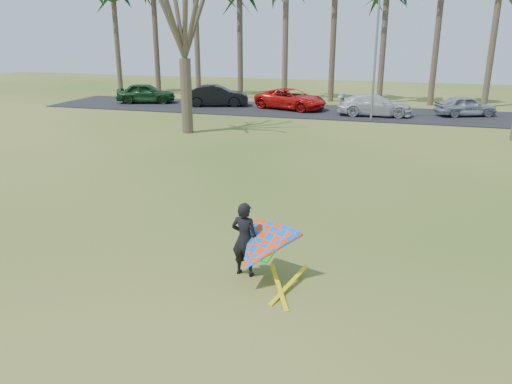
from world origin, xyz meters
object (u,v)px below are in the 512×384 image
(car_0, at_px, (146,93))
(car_4, at_px, (466,106))
(kite_flyer, at_px, (258,247))
(streetlight, at_px, (378,51))
(car_3, at_px, (375,105))
(car_2, at_px, (291,99))
(car_1, at_px, (217,96))
(bare_tree_left, at_px, (183,7))

(car_0, height_order, car_4, car_0)
(kite_flyer, bearing_deg, streetlight, 87.19)
(streetlight, distance_m, car_3, 4.19)
(streetlight, bearing_deg, car_4, 31.60)
(car_4, bearing_deg, car_2, 68.41)
(car_0, distance_m, kite_flyer, 31.77)
(kite_flyer, bearing_deg, car_2, 101.01)
(car_2, bearing_deg, car_3, -83.92)
(car_0, relative_size, car_1, 0.95)
(car_1, distance_m, car_3, 12.23)
(car_3, distance_m, kite_flyer, 25.33)
(car_0, distance_m, car_4, 24.34)
(car_1, relative_size, car_2, 0.90)
(streetlight, height_order, car_0, streetlight)
(streetlight, distance_m, kite_flyer, 23.60)
(car_1, bearing_deg, car_4, -105.73)
(bare_tree_left, relative_size, car_1, 1.98)
(car_0, distance_m, car_2, 12.08)
(car_4, relative_size, kite_flyer, 1.70)
(car_1, relative_size, car_3, 0.97)
(bare_tree_left, height_order, car_3, bare_tree_left)
(car_4, bearing_deg, car_3, 82.31)
(car_2, bearing_deg, car_0, 108.30)
(car_2, relative_size, kite_flyer, 2.27)
(streetlight, xyz_separation_m, kite_flyer, (-1.14, -23.30, -3.61))
(car_4, bearing_deg, car_1, 68.09)
(streetlight, bearing_deg, car_0, 169.63)
(bare_tree_left, bearing_deg, car_3, 41.82)
(car_2, xyz_separation_m, car_4, (12.26, 0.29, -0.06))
(streetlight, height_order, car_1, streetlight)
(car_1, bearing_deg, car_3, -112.92)
(car_1, bearing_deg, car_2, -106.40)
(streetlight, distance_m, car_4, 7.89)
(bare_tree_left, bearing_deg, car_0, 128.51)
(car_4, bearing_deg, kite_flyer, 142.37)
(bare_tree_left, bearing_deg, car_4, 33.50)
(streetlight, bearing_deg, car_3, 92.62)
(streetlight, relative_size, car_2, 1.47)
(car_2, height_order, kite_flyer, kite_flyer)
(bare_tree_left, xyz_separation_m, car_2, (3.83, 10.36, -6.10))
(car_0, xyz_separation_m, car_1, (6.16, -0.04, 0.01))
(car_1, distance_m, car_2, 5.92)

